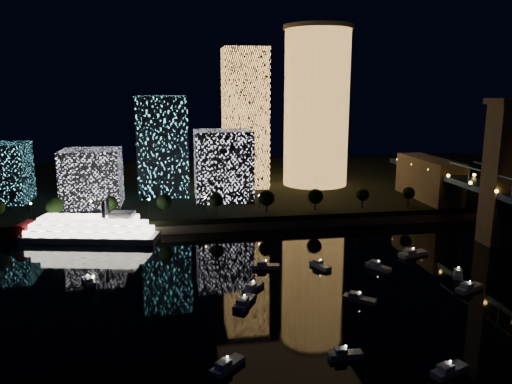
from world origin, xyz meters
TOP-DOWN VIEW (x-y plane):
  - ground at (0.00, 0.00)m, footprint 520.00×520.00m
  - far_bank at (0.00, 160.00)m, footprint 420.00×160.00m
  - seawall at (0.00, 82.00)m, footprint 420.00×6.00m
  - tower_cylindrical at (24.85, 141.19)m, footprint 34.00×34.00m
  - tower_rectangular at (-10.87, 141.99)m, footprint 21.06×21.06m
  - midrise_blocks at (-58.83, 122.73)m, footprint 113.80×45.65m
  - riverboat at (-78.18, 76.32)m, footprint 52.34×20.68m
  - motorboats at (-2.18, 15.67)m, footprint 110.04×70.74m
  - esplanade_trees at (-34.40, 88.00)m, footprint 165.35×6.76m
  - street_lamps at (-34.00, 94.00)m, footprint 132.70×0.70m

SIDE VIEW (x-z plane):
  - ground at x=0.00m, z-range 0.00..0.00m
  - motorboats at x=-2.18m, z-range -0.58..2.20m
  - seawall at x=0.00m, z-range 0.00..3.00m
  - far_bank at x=0.00m, z-range 0.00..5.00m
  - riverboat at x=-78.18m, z-range -3.77..11.70m
  - street_lamps at x=-34.00m, z-range 6.20..11.85m
  - esplanade_trees at x=-34.40m, z-range 6.03..14.91m
  - midrise_blocks at x=-58.83m, z-range 0.03..44.78m
  - tower_rectangular at x=-10.87m, z-range 5.00..71.99m
  - tower_cylindrical at x=24.85m, z-range 5.13..82.89m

